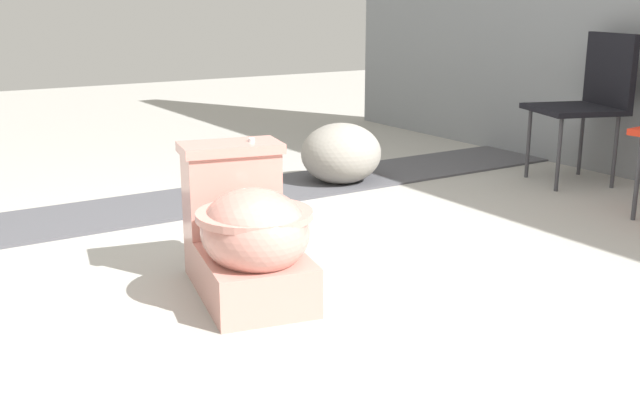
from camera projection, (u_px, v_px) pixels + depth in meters
ground_plane at (282, 283)px, 2.75m from camera, size 14.00×14.00×0.00m
gravel_strip at (249, 193)px, 4.02m from camera, size 0.56×8.00×0.01m
toilet at (247, 234)px, 2.59m from camera, size 0.69×0.49×0.52m
folding_chair_left at (591, 92)px, 4.17m from camera, size 0.56×0.56×0.83m
boulder_near at (341, 153)px, 4.22m from camera, size 0.48×0.50×0.34m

